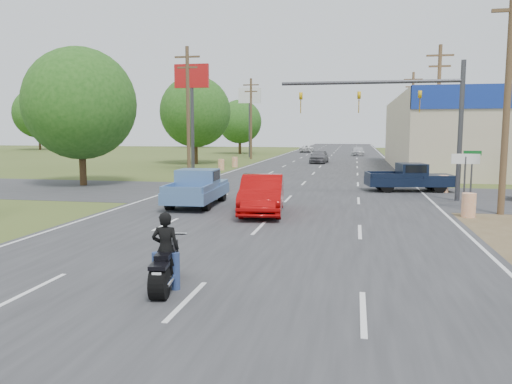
% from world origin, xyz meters
% --- Properties ---
extents(ground, '(200.00, 200.00, 0.00)m').
position_xyz_m(ground, '(0.00, 0.00, 0.00)').
color(ground, '#435020').
rests_on(ground, ground).
extents(main_road, '(15.00, 180.00, 0.02)m').
position_xyz_m(main_road, '(0.00, 40.00, 0.01)').
color(main_road, '#2D2D30').
rests_on(main_road, ground).
extents(cross_road, '(120.00, 10.00, 0.02)m').
position_xyz_m(cross_road, '(0.00, 18.00, 0.01)').
color(cross_road, '#2D2D30').
rests_on(cross_road, ground).
extents(utility_pole_1, '(2.00, 0.28, 10.00)m').
position_xyz_m(utility_pole_1, '(9.50, 13.00, 5.32)').
color(utility_pole_1, '#4C3823').
rests_on(utility_pole_1, ground).
extents(utility_pole_2, '(2.00, 0.28, 10.00)m').
position_xyz_m(utility_pole_2, '(9.50, 31.00, 5.32)').
color(utility_pole_2, '#4C3823').
rests_on(utility_pole_2, ground).
extents(utility_pole_3, '(2.00, 0.28, 10.00)m').
position_xyz_m(utility_pole_3, '(9.50, 49.00, 5.32)').
color(utility_pole_3, '#4C3823').
rests_on(utility_pole_3, ground).
extents(utility_pole_5, '(2.00, 0.28, 10.00)m').
position_xyz_m(utility_pole_5, '(-9.50, 28.00, 5.32)').
color(utility_pole_5, '#4C3823').
rests_on(utility_pole_5, ground).
extents(utility_pole_6, '(2.00, 0.28, 10.00)m').
position_xyz_m(utility_pole_6, '(-9.50, 52.00, 5.32)').
color(utility_pole_6, '#4C3823').
rests_on(utility_pole_6, ground).
extents(tree_0, '(7.14, 7.14, 8.84)m').
position_xyz_m(tree_0, '(-14.00, 20.00, 5.26)').
color(tree_0, '#422D19').
rests_on(tree_0, ground).
extents(tree_1, '(7.56, 7.56, 9.36)m').
position_xyz_m(tree_1, '(-13.50, 42.00, 5.57)').
color(tree_1, '#422D19').
rests_on(tree_1, ground).
extents(tree_2, '(6.72, 6.72, 8.32)m').
position_xyz_m(tree_2, '(-14.20, 66.00, 4.95)').
color(tree_2, '#422D19').
rests_on(tree_2, ground).
extents(tree_4, '(9.24, 9.24, 11.44)m').
position_xyz_m(tree_4, '(-55.00, 75.00, 6.82)').
color(tree_4, '#422D19').
rests_on(tree_4, ground).
extents(tree_5, '(7.98, 7.98, 9.88)m').
position_xyz_m(tree_5, '(30.00, 95.00, 5.88)').
color(tree_5, '#422D19').
rests_on(tree_5, ground).
extents(tree_6, '(8.82, 8.82, 10.92)m').
position_xyz_m(tree_6, '(-30.00, 95.00, 6.51)').
color(tree_6, '#422D19').
rests_on(tree_6, ground).
extents(barrel_0, '(0.56, 0.56, 1.00)m').
position_xyz_m(barrel_0, '(8.00, 12.00, 0.50)').
color(barrel_0, orange).
rests_on(barrel_0, ground).
extents(barrel_1, '(0.56, 0.56, 1.00)m').
position_xyz_m(barrel_1, '(8.40, 20.50, 0.50)').
color(barrel_1, orange).
rests_on(barrel_1, ground).
extents(barrel_2, '(0.56, 0.56, 1.00)m').
position_xyz_m(barrel_2, '(-8.50, 34.00, 0.50)').
color(barrel_2, orange).
rests_on(barrel_2, ground).
extents(barrel_3, '(0.56, 0.56, 1.00)m').
position_xyz_m(barrel_3, '(-8.20, 38.00, 0.50)').
color(barrel_3, orange).
rests_on(barrel_3, ground).
extents(pole_sign_left_near, '(3.00, 0.35, 9.20)m').
position_xyz_m(pole_sign_left_near, '(-10.50, 32.00, 7.17)').
color(pole_sign_left_near, '#3F3F44').
rests_on(pole_sign_left_near, ground).
extents(pole_sign_left_far, '(3.00, 0.35, 9.20)m').
position_xyz_m(pole_sign_left_far, '(-10.50, 56.00, 7.17)').
color(pole_sign_left_far, '#3F3F44').
rests_on(pole_sign_left_far, ground).
extents(lane_sign, '(1.20, 0.08, 2.52)m').
position_xyz_m(lane_sign, '(8.20, 14.00, 1.90)').
color(lane_sign, '#3F3F44').
rests_on(lane_sign, ground).
extents(street_name_sign, '(0.80, 0.08, 2.61)m').
position_xyz_m(street_name_sign, '(8.80, 15.50, 1.61)').
color(street_name_sign, '#3F3F44').
rests_on(street_name_sign, ground).
extents(signal_mast, '(9.12, 0.40, 7.00)m').
position_xyz_m(signal_mast, '(5.82, 17.00, 4.80)').
color(signal_mast, '#3F3F44').
rests_on(signal_mast, ground).
extents(red_convertible, '(2.33, 5.16, 1.64)m').
position_xyz_m(red_convertible, '(-0.50, 11.28, 0.82)').
color(red_convertible, '#9B0707').
rests_on(red_convertible, ground).
extents(motorcycle, '(0.79, 2.27, 1.15)m').
position_xyz_m(motorcycle, '(-0.69, 0.58, 0.51)').
color(motorcycle, black).
rests_on(motorcycle, ground).
extents(rider, '(0.66, 0.49, 1.67)m').
position_xyz_m(rider, '(-0.70, 0.65, 0.84)').
color(rider, black).
rests_on(rider, ground).
extents(blue_pickup, '(2.20, 5.27, 1.72)m').
position_xyz_m(blue_pickup, '(-3.95, 13.08, 0.87)').
color(blue_pickup, black).
rests_on(blue_pickup, ground).
extents(navy_pickup, '(5.24, 2.76, 1.65)m').
position_xyz_m(navy_pickup, '(6.66, 20.79, 0.83)').
color(navy_pickup, black).
rests_on(navy_pickup, ground).
extents(distant_car_grey, '(2.06, 4.49, 1.49)m').
position_xyz_m(distant_car_grey, '(-0.50, 45.60, 0.75)').
color(distant_car_grey, slate).
rests_on(distant_car_grey, ground).
extents(distant_car_silver, '(1.90, 4.36, 1.25)m').
position_xyz_m(distant_car_silver, '(3.79, 63.78, 0.62)').
color(distant_car_silver, silver).
rests_on(distant_car_silver, ground).
extents(distant_car_white, '(2.18, 4.37, 1.19)m').
position_xyz_m(distant_car_white, '(-4.55, 73.65, 0.59)').
color(distant_car_white, white).
rests_on(distant_car_white, ground).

